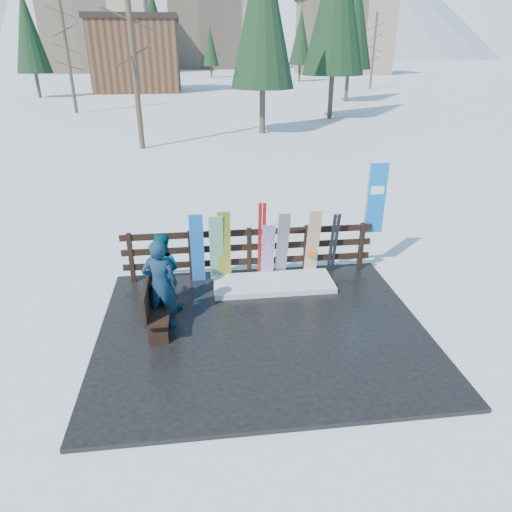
{
  "coord_description": "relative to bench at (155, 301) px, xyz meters",
  "views": [
    {
      "loc": [
        -1.0,
        -7.11,
        4.81
      ],
      "look_at": [
        0.0,
        1.0,
        1.1
      ],
      "focal_mm": 32.0,
      "sensor_mm": 36.0,
      "label": 1
    }
  ],
  "objects": [
    {
      "name": "snowboard_1",
      "position": [
        1.21,
        1.65,
        0.27
      ],
      "size": [
        0.29,
        0.3,
        1.58
      ],
      "primitive_type": "cube",
      "rotation": [
        0.17,
        0.0,
        0.0
      ],
      "color": "silver",
      "rests_on": "deck"
    },
    {
      "name": "trees",
      "position": [
        6.04,
        45.29,
        4.99
      ],
      "size": [
        41.94,
        68.6,
        12.39
      ],
      "color": "#382B1E",
      "rests_on": "ground"
    },
    {
      "name": "snowboard_3",
      "position": [
        2.34,
        1.65,
        0.15
      ],
      "size": [
        0.29,
        0.29,
        1.34
      ],
      "primitive_type": "cube",
      "rotation": [
        0.19,
        0.0,
        0.0
      ],
      "color": "white",
      "rests_on": "deck"
    },
    {
      "name": "snowboard_0",
      "position": [
        0.8,
        1.65,
        0.3
      ],
      "size": [
        0.29,
        0.23,
        1.63
      ],
      "primitive_type": "cube",
      "rotation": [
        0.13,
        0.0,
        0.0
      ],
      "color": "blue",
      "rests_on": "deck"
    },
    {
      "name": "deck",
      "position": [
        1.95,
        -0.33,
        -0.56
      ],
      "size": [
        6.0,
        5.0,
        0.08
      ],
      "primitive_type": "cube",
      "color": "black",
      "rests_on": "ground"
    },
    {
      "name": "bench",
      "position": [
        0.0,
        0.0,
        0.0
      ],
      "size": [
        0.4,
        1.5,
        0.97
      ],
      "color": "black",
      "rests_on": "deck"
    },
    {
      "name": "fence",
      "position": [
        1.95,
        1.87,
        0.14
      ],
      "size": [
        5.6,
        0.1,
        1.15
      ],
      "color": "black",
      "rests_on": "deck"
    },
    {
      "name": "ground",
      "position": [
        1.95,
        -0.33,
        -0.6
      ],
      "size": [
        700.0,
        700.0,
        0.0
      ],
      "primitive_type": "plane",
      "color": "white",
      "rests_on": "ground"
    },
    {
      "name": "person_front",
      "position": [
        0.13,
        -0.03,
        0.36
      ],
      "size": [
        0.66,
        0.46,
        1.74
      ],
      "primitive_type": "imported",
      "rotation": [
        0.0,
        0.0,
        3.07
      ],
      "color": "#13384D",
      "rests_on": "deck"
    },
    {
      "name": "snowboard_2",
      "position": [
        1.38,
        1.65,
        0.32
      ],
      "size": [
        0.28,
        0.25,
        1.67
      ],
      "primitive_type": "cube",
      "rotation": [
        0.14,
        0.0,
        0.0
      ],
      "color": "#FEFF31",
      "rests_on": "deck"
    },
    {
      "name": "resort_buildings",
      "position": [
        2.98,
        115.08,
        9.21
      ],
      "size": [
        73.0,
        87.6,
        22.6
      ],
      "color": "tan",
      "rests_on": "ground"
    },
    {
      "name": "snow_patch",
      "position": [
        2.41,
        1.27,
        -0.46
      ],
      "size": [
        2.6,
        1.0,
        0.12
      ],
      "primitive_type": "cube",
      "color": "white",
      "rests_on": "deck"
    },
    {
      "name": "ski_pair_b",
      "position": [
        3.84,
        1.72,
        0.23
      ],
      "size": [
        0.17,
        0.29,
        1.5
      ],
      "color": "black",
      "rests_on": "deck"
    },
    {
      "name": "snowboard_4",
      "position": [
        2.66,
        1.65,
        0.29
      ],
      "size": [
        0.26,
        0.44,
        1.6
      ],
      "primitive_type": "cube",
      "rotation": [
        0.25,
        0.0,
        0.0
      ],
      "color": "black",
      "rests_on": "deck"
    },
    {
      "name": "ski_pair_a",
      "position": [
        2.21,
        1.72,
        0.38
      ],
      "size": [
        0.16,
        0.21,
        1.8
      ],
      "color": "#9F1913",
      "rests_on": "deck"
    },
    {
      "name": "rental_flag",
      "position": [
        4.76,
        1.92,
        1.09
      ],
      "size": [
        0.45,
        0.04,
        2.6
      ],
      "color": "silver",
      "rests_on": "deck"
    },
    {
      "name": "snowboard_5",
      "position": [
        3.34,
        1.65,
        0.3
      ],
      "size": [
        0.29,
        0.35,
        1.62
      ],
      "primitive_type": "cube",
      "rotation": [
        0.2,
        0.0,
        0.0
      ],
      "color": "silver",
      "rests_on": "deck"
    },
    {
      "name": "person_back",
      "position": [
        0.11,
        0.73,
        0.27
      ],
      "size": [
        0.95,
        0.87,
        1.57
      ],
      "primitive_type": "imported",
      "rotation": [
        0.0,
        0.0,
        2.69
      ],
      "color": "#05495A",
      "rests_on": "deck"
    }
  ]
}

